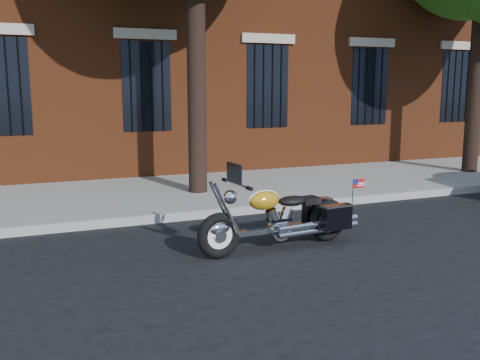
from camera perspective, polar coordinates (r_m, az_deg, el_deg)
name	(u,v)px	position (r m, az deg, el deg)	size (l,w,h in m)	color
ground	(226,240)	(7.84, -1.53, -6.38)	(120.00, 120.00, 0.00)	black
curb	(197,214)	(9.08, -4.59, -3.64)	(40.00, 0.16, 0.15)	gray
sidewalk	(169,194)	(10.85, -7.58, -1.46)	(40.00, 3.60, 0.15)	gray
motorcycle	(284,219)	(7.35, 4.76, -4.15)	(2.46, 0.82, 1.23)	black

